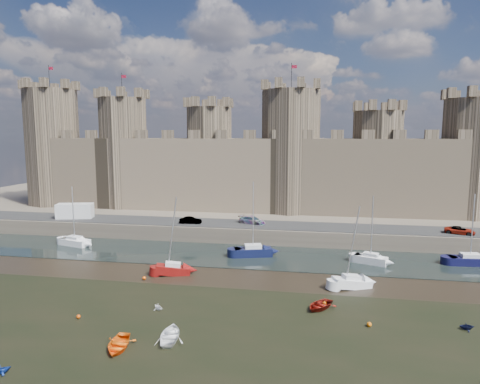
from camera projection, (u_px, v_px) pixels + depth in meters
The scene contains 27 objects.
ground at pixel (231, 335), 37.23m from camera, with size 160.00×160.00×0.00m, color black.
seaweed_patch at pixel (216, 372), 31.38m from camera, with size 70.00×34.00×0.01m, color black.
water_channel at pixel (264, 257), 60.64m from camera, with size 160.00×12.00×0.08m, color black.
quay at pixel (284, 207), 95.60m from camera, with size 160.00×60.00×2.50m, color #4C443A.
road at pixel (272, 225), 70.06m from camera, with size 160.00×7.00×0.10m, color black.
castle at pixel (276, 164), 82.60m from camera, with size 108.50×11.00×29.00m.
car_0 at pixel (76, 214), 76.68m from camera, with size 1.53×3.80×1.29m, color gray.
car_1 at pixel (191, 220), 71.02m from camera, with size 1.26×3.62×1.19m, color gray.
car_2 at pixel (252, 220), 70.92m from camera, with size 1.85×4.54×1.32m, color gray.
car_3 at pixel (460, 231), 63.64m from camera, with size 1.94×4.21×1.17m, color gray.
van at pixel (75, 211), 75.45m from camera, with size 6.10×2.44×2.66m, color silver.
sailboat_0 at pixel (75, 241), 66.76m from camera, with size 5.28×3.18×9.24m.
sailboat_1 at pixel (253, 251), 60.89m from camera, with size 5.69×3.48×10.68m.
sailboat_2 at pixel (371, 258), 57.42m from camera, with size 4.56×3.14×9.18m.
sailboat_3 at pixel (470, 260), 56.91m from camera, with size 5.57×2.53×9.51m.
sailboat_4 at pixel (173, 269), 53.09m from camera, with size 4.50×2.80×9.83m.
sailboat_5 at pixel (352, 282), 48.51m from camera, with size 4.71×3.32×9.48m.
dinghy_0 at pixel (118, 345), 34.65m from camera, with size 2.37×0.69×3.32m, color #EC5E0D.
dinghy_1 at pixel (1, 370), 31.07m from camera, with size 1.10×0.67×1.28m, color navy.
dinghy_2 at pixel (171, 336), 36.20m from camera, with size 2.44×0.71×3.42m, color white.
dinghy_3 at pixel (158, 307), 42.41m from camera, with size 1.02×0.62×1.18m, color silver.
dinghy_4 at pixel (319, 305), 42.71m from camera, with size 2.51×0.73×3.51m, color maroon.
dinghy_7 at pixel (467, 327), 38.04m from camera, with size 1.09×0.66×1.26m, color black.
buoy_1 at pixel (144, 278), 51.18m from camera, with size 0.45×0.45×0.45m, color #D54709.
buoy_3 at pixel (324, 303), 43.62m from camera, with size 0.39×0.39×0.39m, color #BD4908.
buoy_4 at pixel (78, 317), 40.44m from camera, with size 0.41×0.41×0.41m, color #BE4008.
buoy_5 at pixel (369, 324), 38.72m from camera, with size 0.45×0.45×0.45m, color #BB5708.
Camera 1 is at (6.90, -34.54, 17.35)m, focal length 32.00 mm.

